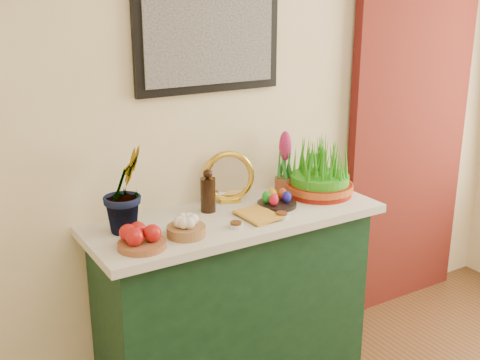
% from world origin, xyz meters
% --- Properties ---
extents(sideboard, '(1.30, 0.45, 0.85)m').
position_xyz_m(sideboard, '(-0.08, 2.00, 0.42)').
color(sideboard, '#14371E').
rests_on(sideboard, ground).
extents(tablecloth, '(1.40, 0.55, 0.04)m').
position_xyz_m(tablecloth, '(-0.08, 2.00, 0.87)').
color(tablecloth, silver).
rests_on(tablecloth, sideboard).
extents(hyacinth_green, '(0.32, 0.32, 0.49)m').
position_xyz_m(hyacinth_green, '(-0.58, 2.08, 1.14)').
color(hyacinth_green, '#257B27').
rests_on(hyacinth_green, tablecloth).
extents(apple_bowl, '(0.25, 0.25, 0.10)m').
position_xyz_m(apple_bowl, '(-0.60, 1.87, 0.93)').
color(apple_bowl, brown).
rests_on(apple_bowl, tablecloth).
extents(garlic_basket, '(0.19, 0.19, 0.09)m').
position_xyz_m(garlic_basket, '(-0.39, 1.89, 0.93)').
color(garlic_basket, olive).
rests_on(garlic_basket, tablecloth).
extents(vinegar_cruet, '(0.07, 0.07, 0.21)m').
position_xyz_m(vinegar_cruet, '(-0.17, 2.10, 0.98)').
color(vinegar_cruet, black).
rests_on(vinegar_cruet, tablecloth).
extents(mirror, '(0.26, 0.14, 0.26)m').
position_xyz_m(mirror, '(-0.01, 2.17, 1.01)').
color(mirror, gold).
rests_on(mirror, tablecloth).
extents(book, '(0.15, 0.21, 0.03)m').
position_xyz_m(book, '(-0.09, 1.91, 0.90)').
color(book, gold).
rests_on(book, tablecloth).
extents(spice_dish_left, '(0.06, 0.06, 0.03)m').
position_xyz_m(spice_dish_left, '(-0.16, 1.86, 0.90)').
color(spice_dish_left, silver).
rests_on(spice_dish_left, tablecloth).
extents(spice_dish_right, '(0.07, 0.07, 0.03)m').
position_xyz_m(spice_dish_right, '(0.08, 1.85, 0.90)').
color(spice_dish_right, silver).
rests_on(spice_dish_right, tablecloth).
extents(egg_plate, '(0.24, 0.24, 0.08)m').
position_xyz_m(egg_plate, '(0.15, 1.99, 0.92)').
color(egg_plate, black).
rests_on(egg_plate, tablecloth).
extents(hyacinth_pink, '(0.10, 0.10, 0.32)m').
position_xyz_m(hyacinth_pink, '(0.30, 2.14, 1.04)').
color(hyacinth_pink, brown).
rests_on(hyacinth_pink, tablecloth).
extents(wheatgrass_sabzeh, '(0.34, 0.34, 0.28)m').
position_xyz_m(wheatgrass_sabzeh, '(0.44, 2.02, 1.01)').
color(wheatgrass_sabzeh, maroon).
rests_on(wheatgrass_sabzeh, tablecloth).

